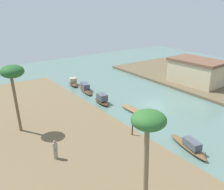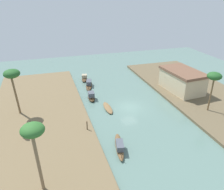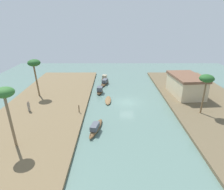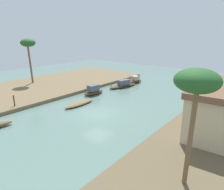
{
  "view_description": "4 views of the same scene",
  "coord_description": "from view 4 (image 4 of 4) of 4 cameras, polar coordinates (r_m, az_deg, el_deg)",
  "views": [
    {
      "loc": [
        23.47,
        -23.46,
        13.39
      ],
      "look_at": [
        -5.56,
        -3.07,
        0.54
      ],
      "focal_mm": 43.45,
      "sensor_mm": 36.0,
      "label": 1
    },
    {
      "loc": [
        30.43,
        -12.34,
        17.47
      ],
      "look_at": [
        -3.28,
        -1.94,
        1.02
      ],
      "focal_mm": 36.56,
      "sensor_mm": 36.0,
      "label": 2
    },
    {
      "loc": [
        32.34,
        -2.82,
        13.99
      ],
      "look_at": [
        -2.41,
        -2.76,
        0.5
      ],
      "focal_mm": 31.17,
      "sensor_mm": 36.0,
      "label": 3
    },
    {
      "loc": [
        14.61,
        13.8,
        8.04
      ],
      "look_at": [
        -3.91,
        -1.24,
        0.89
      ],
      "focal_mm": 32.82,
      "sensor_mm": 36.0,
      "label": 4
    }
  ],
  "objects": [
    {
      "name": "sampan_with_tall_canopy",
      "position": [
        24.29,
        -9.17,
        -2.38
      ],
      "size": [
        4.12,
        1.13,
        0.39
      ],
      "rotation": [
        0.0,
        0.0,
        -0.01
      ],
      "color": "brown",
      "rests_on": "river_water"
    },
    {
      "name": "palm_tree_left_near",
      "position": [
        35.16,
        -22.34,
        12.92
      ],
      "size": [
        2.28,
        2.28,
        6.95
      ],
      "color": "brown",
      "rests_on": "riverbank_left"
    },
    {
      "name": "river_water",
      "position": [
        21.65,
        -3.99,
        -5.17
      ],
      "size": [
        67.66,
        67.66,
        0.0
      ],
      "primitive_type": "plane",
      "color": "slate",
      "rests_on": "ground"
    },
    {
      "name": "sampan_open_hull",
      "position": [
        35.03,
        6.32,
        4.03
      ],
      "size": [
        3.38,
        1.82,
        1.18
      ],
      "rotation": [
        0.0,
        0.0,
        -0.23
      ],
      "color": "#47331E",
      "rests_on": "river_water"
    },
    {
      "name": "sampan_with_red_awning",
      "position": [
        28.21,
        -5.18,
        1.17
      ],
      "size": [
        3.32,
        1.41,
        1.35
      ],
      "rotation": [
        0.0,
        0.0,
        -0.09
      ],
      "color": "#47331E",
      "rests_on": "river_water"
    },
    {
      "name": "mooring_post",
      "position": [
        24.83,
        -25.62,
        -1.45
      ],
      "size": [
        0.14,
        0.14,
        1.23
      ],
      "primitive_type": "cylinder",
      "color": "#4C3823",
      "rests_on": "riverbank_left"
    },
    {
      "name": "riverbank_left",
      "position": [
        32.37,
        -22.46,
        1.38
      ],
      "size": [
        39.67,
        13.86,
        0.4
      ],
      "primitive_type": "cube",
      "color": "brown",
      "rests_on": "ground"
    },
    {
      "name": "sampan_foreground",
      "position": [
        32.04,
        3.13,
        2.89
      ],
      "size": [
        5.38,
        2.38,
        1.18
      ],
      "rotation": [
        0.0,
        0.0,
        -0.24
      ],
      "color": "#47331E",
      "rests_on": "river_water"
    },
    {
      "name": "palm_tree_right_tall",
      "position": [
        10.16,
        22.55,
        2.77
      ],
      "size": [
        2.11,
        2.11,
        6.17
      ],
      "color": "brown",
      "rests_on": "riverbank_right"
    }
  ]
}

